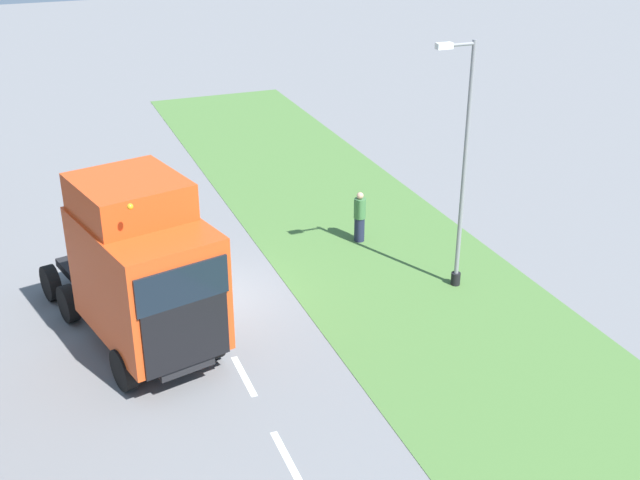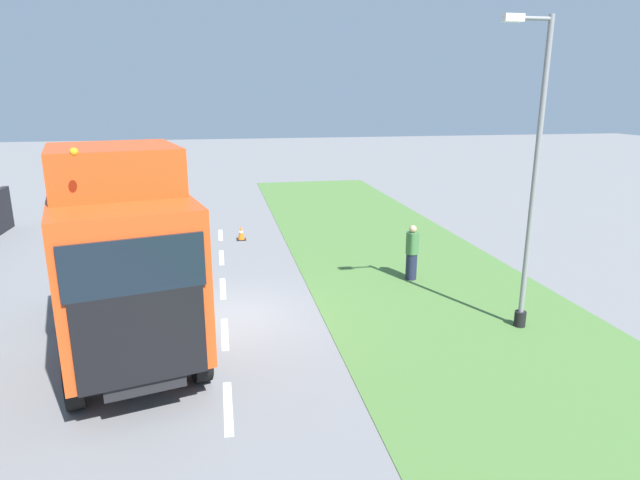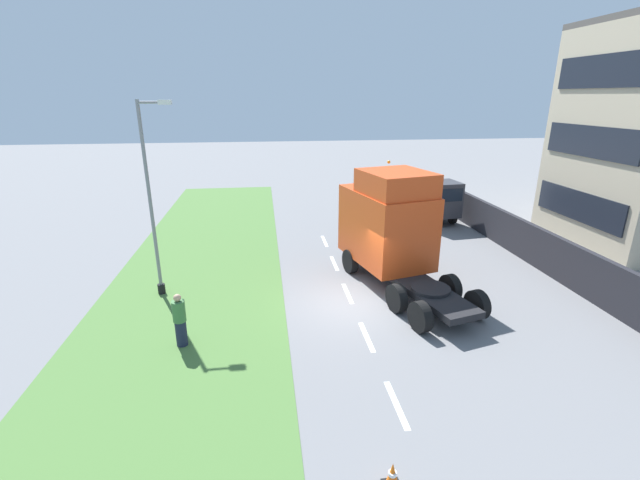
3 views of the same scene
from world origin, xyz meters
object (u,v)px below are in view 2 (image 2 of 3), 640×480
traffic_cone_lead (241,233)px  lamp_post (530,190)px  pedestrian (412,253)px  lorry_cab (124,261)px

traffic_cone_lead → lamp_post: bearing=123.2°
pedestrian → traffic_cone_lead: size_ratio=2.99×
lamp_post → traffic_cone_lead: (6.30, -9.63, -3.14)m
lorry_cab → traffic_cone_lead: 10.43m
traffic_cone_lead → lorry_cab: bearing=74.5°
lamp_post → traffic_cone_lead: bearing=-56.8°
lorry_cab → pedestrian: bearing=-166.0°
pedestrian → traffic_cone_lead: (4.97, -5.77, -0.57)m
pedestrian → traffic_cone_lead: 7.63m
lorry_cab → traffic_cone_lead: bearing=-119.4°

